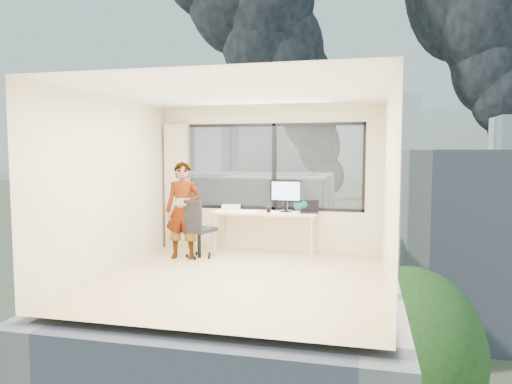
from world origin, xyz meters
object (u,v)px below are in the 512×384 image
(chair, at_px, (199,228))
(handbag, at_px, (302,205))
(game_console, at_px, (231,207))
(laptop, at_px, (309,207))
(person, at_px, (183,210))
(monitor, at_px, (286,196))
(desk, at_px, (265,233))

(chair, height_order, handbag, chair)
(game_console, relative_size, laptop, 1.03)
(person, xyz_separation_m, monitor, (1.62, 0.74, 0.22))
(person, bearing_deg, desk, 18.27)
(game_console, xyz_separation_m, handbag, (1.31, -0.09, 0.07))
(game_console, bearing_deg, person, -135.48)
(handbag, bearing_deg, monitor, 168.98)
(desk, height_order, handbag, handbag)
(person, bearing_deg, laptop, 9.13)
(chair, relative_size, person, 0.63)
(desk, xyz_separation_m, monitor, (0.36, 0.12, 0.66))
(game_console, bearing_deg, laptop, -20.72)
(person, bearing_deg, chair, 12.82)
(desk, bearing_deg, monitor, 18.23)
(desk, bearing_deg, chair, -152.59)
(person, relative_size, game_console, 4.88)
(chair, bearing_deg, desk, 46.50)
(person, relative_size, monitor, 2.89)
(monitor, xyz_separation_m, handbag, (0.27, 0.04, -0.17))
(desk, xyz_separation_m, chair, (-1.02, -0.53, 0.13))
(chair, xyz_separation_m, person, (-0.25, -0.09, 0.30))
(monitor, bearing_deg, person, -151.32)
(handbag, bearing_deg, game_console, 157.49)
(game_console, bearing_deg, monitor, -18.44)
(laptop, relative_size, handbag, 1.13)
(game_console, bearing_deg, chair, -125.23)
(monitor, bearing_deg, game_console, 177.00)
(handbag, bearing_deg, person, -176.16)
(laptop, bearing_deg, game_console, 166.14)
(game_console, distance_m, laptop, 1.48)
(desk, relative_size, game_console, 5.41)
(desk, relative_size, person, 1.11)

